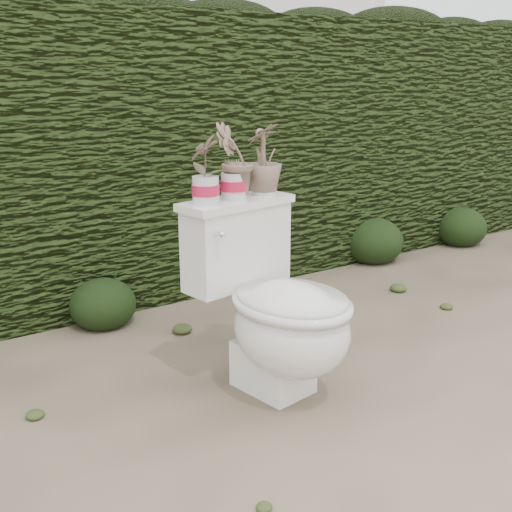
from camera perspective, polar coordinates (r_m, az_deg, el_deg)
ground at (r=2.91m, az=4.64°, el=-10.08°), size 60.00×60.00×0.00m
hedge at (r=4.01m, az=-9.75°, el=8.99°), size 8.00×1.00×1.60m
house_wall at (r=8.36m, az=-19.77°, el=20.16°), size 8.00×3.50×4.00m
toilet at (r=2.59m, az=1.85°, el=-4.83°), size 0.55×0.74×0.78m
potted_plant_left at (r=2.52m, az=-4.54°, el=7.50°), size 0.16×0.14×0.26m
potted_plant_center at (r=2.61m, az=-2.00°, el=8.24°), size 0.16×0.13×0.30m
potted_plant_right at (r=2.72m, az=0.68°, el=8.45°), size 0.21×0.21×0.28m
liriope_clump_2 at (r=3.44m, az=-13.49°, el=-3.75°), size 0.35×0.35×0.28m
liriope_clump_3 at (r=3.94m, az=-0.72°, el=-0.88°), size 0.32×0.32×0.26m
liriope_clump_4 at (r=4.54m, az=10.37°, el=1.66°), size 0.42×0.42×0.34m
liriope_clump_5 at (r=5.16m, az=17.75°, el=2.75°), size 0.39×0.39×0.31m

